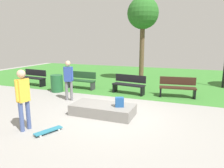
{
  "coord_description": "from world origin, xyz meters",
  "views": [
    {
      "loc": [
        2.42,
        -6.32,
        2.47
      ],
      "look_at": [
        -0.3,
        0.73,
        0.92
      ],
      "focal_mm": 32.61,
      "sensor_mm": 36.0,
      "label": 1
    }
  ],
  "objects_px": {
    "backpack_on_ledge": "(119,102)",
    "park_bench_far_left": "(129,84)",
    "skater_performing_trick": "(23,95)",
    "trash_bin": "(57,83)",
    "tree_tall_oak": "(143,15)",
    "park_bench_far_right": "(81,80)",
    "concrete_ledge": "(103,110)",
    "park_bench_by_oak": "(34,77)",
    "skateboard_by_ledge": "(48,131)",
    "park_bench_center_lawn": "(177,87)",
    "skater_watching": "(68,77)"
  },
  "relations": [
    {
      "from": "skater_performing_trick",
      "to": "tree_tall_oak",
      "type": "xyz_separation_m",
      "value": [
        1.36,
        8.55,
        3.08
      ]
    },
    {
      "from": "skateboard_by_ledge",
      "to": "park_bench_far_right",
      "type": "xyz_separation_m",
      "value": [
        -1.9,
        5.23,
        0.42
      ]
    },
    {
      "from": "tree_tall_oak",
      "to": "park_bench_far_right",
      "type": "bearing_deg",
      "value": -127.96
    },
    {
      "from": "tree_tall_oak",
      "to": "trash_bin",
      "type": "height_order",
      "value": "tree_tall_oak"
    },
    {
      "from": "backpack_on_ledge",
      "to": "skater_watching",
      "type": "xyz_separation_m",
      "value": [
        -2.69,
        1.13,
        0.49
      ]
    },
    {
      "from": "park_bench_far_right",
      "to": "park_bench_far_left",
      "type": "xyz_separation_m",
      "value": [
        2.73,
        -0.15,
        0.0
      ]
    },
    {
      "from": "trash_bin",
      "to": "tree_tall_oak",
      "type": "bearing_deg",
      "value": 52.33
    },
    {
      "from": "concrete_ledge",
      "to": "skater_performing_trick",
      "type": "relative_size",
      "value": 1.24
    },
    {
      "from": "backpack_on_ledge",
      "to": "skater_performing_trick",
      "type": "height_order",
      "value": "skater_performing_trick"
    },
    {
      "from": "skateboard_by_ledge",
      "to": "tree_tall_oak",
      "type": "height_order",
      "value": "tree_tall_oak"
    },
    {
      "from": "tree_tall_oak",
      "to": "skateboard_by_ledge",
      "type": "bearing_deg",
      "value": -94.27
    },
    {
      "from": "backpack_on_ledge",
      "to": "park_bench_far_left",
      "type": "xyz_separation_m",
      "value": [
        -0.61,
        3.2,
        -0.04
      ]
    },
    {
      "from": "tree_tall_oak",
      "to": "trash_bin",
      "type": "distance_m",
      "value": 6.59
    },
    {
      "from": "concrete_ledge",
      "to": "backpack_on_ledge",
      "type": "xyz_separation_m",
      "value": [
        0.61,
        -0.01,
        0.34
      ]
    },
    {
      "from": "park_bench_far_right",
      "to": "park_bench_center_lawn",
      "type": "distance_m",
      "value": 4.97
    },
    {
      "from": "park_bench_far_left",
      "to": "skater_watching",
      "type": "bearing_deg",
      "value": -135.26
    },
    {
      "from": "skater_watching",
      "to": "skateboard_by_ledge",
      "type": "relative_size",
      "value": 2.11
    },
    {
      "from": "skater_performing_trick",
      "to": "park_bench_by_oak",
      "type": "xyz_separation_m",
      "value": [
        -4.18,
        5.04,
        -0.54
      ]
    },
    {
      "from": "park_bench_by_oak",
      "to": "tree_tall_oak",
      "type": "height_order",
      "value": "tree_tall_oak"
    },
    {
      "from": "park_bench_center_lawn",
      "to": "tree_tall_oak",
      "type": "bearing_deg",
      "value": 127.09
    },
    {
      "from": "skateboard_by_ledge",
      "to": "trash_bin",
      "type": "bearing_deg",
      "value": 123.19
    },
    {
      "from": "park_bench_by_oak",
      "to": "trash_bin",
      "type": "distance_m",
      "value": 2.35
    },
    {
      "from": "skater_performing_trick",
      "to": "park_bench_center_lawn",
      "type": "distance_m",
      "value": 6.57
    },
    {
      "from": "park_bench_far_right",
      "to": "park_bench_center_lawn",
      "type": "xyz_separation_m",
      "value": [
        4.97,
        0.03,
        0.0
      ]
    },
    {
      "from": "skateboard_by_ledge",
      "to": "skater_performing_trick",
      "type": "bearing_deg",
      "value": -174.64
    },
    {
      "from": "skater_performing_trick",
      "to": "trash_bin",
      "type": "height_order",
      "value": "skater_performing_trick"
    },
    {
      "from": "trash_bin",
      "to": "park_bench_center_lawn",
      "type": "bearing_deg",
      "value": 10.88
    },
    {
      "from": "skater_performing_trick",
      "to": "trash_bin",
      "type": "xyz_separation_m",
      "value": [
        -1.98,
        4.22,
        -0.6
      ]
    },
    {
      "from": "tree_tall_oak",
      "to": "skater_performing_trick",
      "type": "bearing_deg",
      "value": -99.07
    },
    {
      "from": "concrete_ledge",
      "to": "park_bench_center_lawn",
      "type": "distance_m",
      "value": 4.06
    },
    {
      "from": "skateboard_by_ledge",
      "to": "park_bench_by_oak",
      "type": "relative_size",
      "value": 0.5
    },
    {
      "from": "backpack_on_ledge",
      "to": "park_bench_by_oak",
      "type": "bearing_deg",
      "value": 130.69
    },
    {
      "from": "skater_performing_trick",
      "to": "tree_tall_oak",
      "type": "relative_size",
      "value": 0.34
    },
    {
      "from": "concrete_ledge",
      "to": "park_bench_far_left",
      "type": "distance_m",
      "value": 3.2
    },
    {
      "from": "park_bench_far_right",
      "to": "park_bench_center_lawn",
      "type": "bearing_deg",
      "value": 0.34
    },
    {
      "from": "skater_watching",
      "to": "tree_tall_oak",
      "type": "relative_size",
      "value": 0.33
    },
    {
      "from": "concrete_ledge",
      "to": "tree_tall_oak",
      "type": "relative_size",
      "value": 0.42
    },
    {
      "from": "park_bench_center_lawn",
      "to": "park_bench_far_left",
      "type": "distance_m",
      "value": 2.25
    },
    {
      "from": "backpack_on_ledge",
      "to": "concrete_ledge",
      "type": "bearing_deg",
      "value": 155.42
    },
    {
      "from": "backpack_on_ledge",
      "to": "park_bench_far_right",
      "type": "distance_m",
      "value": 4.73
    },
    {
      "from": "backpack_on_ledge",
      "to": "trash_bin",
      "type": "xyz_separation_m",
      "value": [
        -4.15,
        2.27,
        -0.09
      ]
    },
    {
      "from": "skateboard_by_ledge",
      "to": "park_bench_far_right",
      "type": "relative_size",
      "value": 0.5
    },
    {
      "from": "skater_performing_trick",
      "to": "park_bench_far_left",
      "type": "bearing_deg",
      "value": 73.2
    },
    {
      "from": "skateboard_by_ledge",
      "to": "skater_watching",
      "type": "bearing_deg",
      "value": 112.7
    },
    {
      "from": "park_bench_far_right",
      "to": "park_bench_by_oak",
      "type": "relative_size",
      "value": 0.99
    },
    {
      "from": "trash_bin",
      "to": "park_bench_by_oak",
      "type": "bearing_deg",
      "value": 159.41
    },
    {
      "from": "park_bench_by_oak",
      "to": "park_bench_far_left",
      "type": "bearing_deg",
      "value": 1.05
    },
    {
      "from": "skateboard_by_ledge",
      "to": "park_bench_far_right",
      "type": "bearing_deg",
      "value": 110.01
    },
    {
      "from": "park_bench_center_lawn",
      "to": "park_bench_far_left",
      "type": "xyz_separation_m",
      "value": [
        -2.25,
        -0.18,
        0.0
      ]
    },
    {
      "from": "park_bench_center_lawn",
      "to": "tree_tall_oak",
      "type": "height_order",
      "value": "tree_tall_oak"
    }
  ]
}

